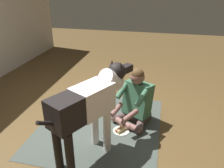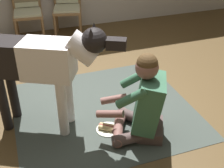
# 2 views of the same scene
# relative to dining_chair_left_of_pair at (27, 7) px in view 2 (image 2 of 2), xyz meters

# --- Properties ---
(ground_plane) EXTENTS (13.74, 13.74, 0.00)m
(ground_plane) POSITION_rel_dining_chair_left_of_pair_xyz_m (0.47, -2.25, -0.54)
(ground_plane) COLOR brown
(area_rug) EXTENTS (1.93, 1.77, 0.01)m
(area_rug) POSITION_rel_dining_chair_left_of_pair_xyz_m (0.51, -2.40, -0.54)
(area_rug) COLOR #404943
(area_rug) RESTS_ON ground
(dining_chair_left_of_pair) EXTENTS (0.50, 0.50, 0.98)m
(dining_chair_left_of_pair) POSITION_rel_dining_chair_left_of_pair_xyz_m (0.00, 0.00, 0.00)
(dining_chair_left_of_pair) COLOR olive
(dining_chair_left_of_pair) RESTS_ON ground
(dining_chair_right_of_pair) EXTENTS (0.56, 0.56, 0.98)m
(dining_chair_right_of_pair) POSITION_rel_dining_chair_left_of_pair_xyz_m (0.66, -0.00, 0.00)
(dining_chair_right_of_pair) COLOR olive
(dining_chair_right_of_pair) RESTS_ON ground
(person_sitting_on_floor) EXTENTS (0.72, 0.63, 0.88)m
(person_sitting_on_floor) POSITION_rel_dining_chair_left_of_pair_xyz_m (0.75, -2.90, -0.18)
(person_sitting_on_floor) COLOR brown
(person_sitting_on_floor) RESTS_ON ground
(large_dog) EXTENTS (1.31, 0.77, 1.11)m
(large_dog) POSITION_rel_dining_chair_left_of_pair_xyz_m (-0.09, -2.46, 0.18)
(large_dog) COLOR white
(large_dog) RESTS_ON ground
(hot_dog_on_plate) EXTENTS (0.24, 0.24, 0.06)m
(hot_dog_on_plate) POSITION_rel_dining_chair_left_of_pair_xyz_m (0.45, -2.74, -0.52)
(hot_dog_on_plate) COLOR silver
(hot_dog_on_plate) RESTS_ON ground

